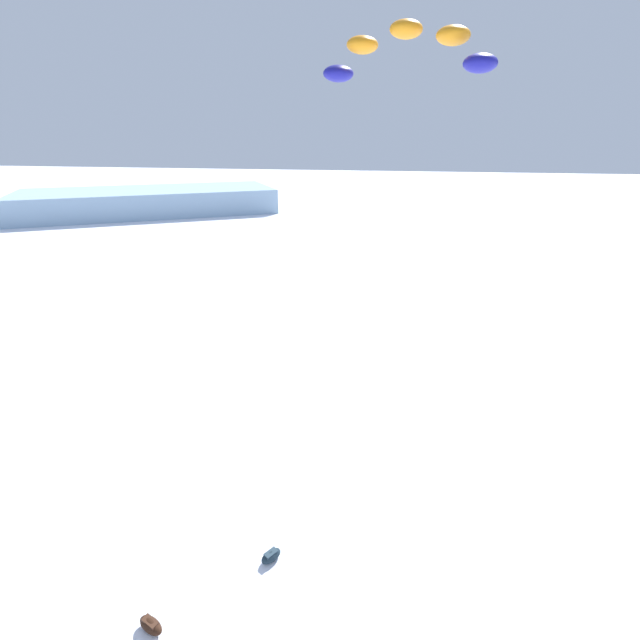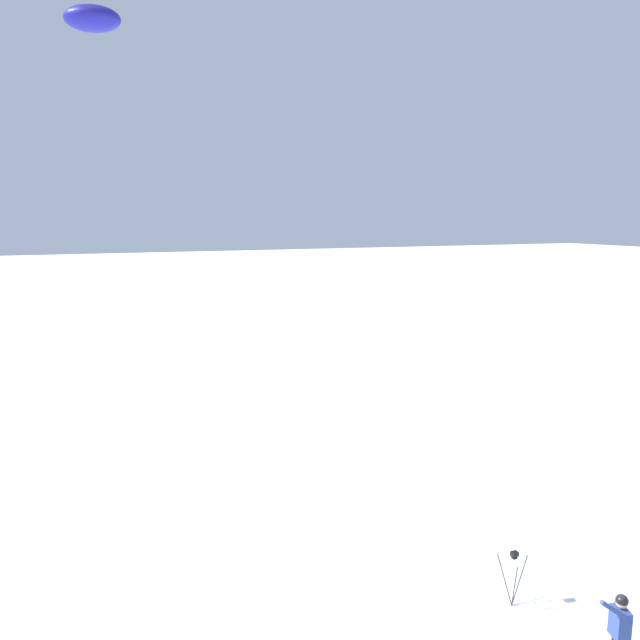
{
  "view_description": "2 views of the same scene",
  "coord_description": "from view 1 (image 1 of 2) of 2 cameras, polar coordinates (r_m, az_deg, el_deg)",
  "views": [
    {
      "loc": [
        -2.8,
        5.27,
        10.69
      ],
      "look_at": [
        -0.93,
        -4.57,
        6.64
      ],
      "focal_mm": 25.76,
      "sensor_mm": 36.0,
      "label": 1
    },
    {
      "loc": [
        8.49,
        -8.99,
        8.79
      ],
      "look_at": [
        -1.03,
        -4.85,
        7.07
      ],
      "focal_mm": 35.39,
      "sensor_mm": 36.0,
      "label": 2
    }
  ],
  "objects": [
    {
      "name": "traction_kite",
      "position": [
        14.05,
        10.51,
        30.12
      ],
      "size": [
        4.82,
        2.59,
        1.34
      ],
      "color": "navy"
    },
    {
      "name": "gear_bag_large",
      "position": [
        13.32,
        -20.27,
        -32.0
      ],
      "size": [
        0.74,
        0.54,
        0.33
      ],
      "color": "black",
      "rests_on": "ground_plane"
    },
    {
      "name": "distant_ridge",
      "position": [
        73.84,
        -20.46,
        13.67
      ],
      "size": [
        37.66,
        30.69,
        3.36
      ],
      "color": "#97B5CE",
      "rests_on": "ground_plane"
    },
    {
      "name": "gear_bag_small",
      "position": [
        13.97,
        -6.11,
        -27.11
      ],
      "size": [
        0.6,
        0.67,
        0.28
      ],
      "color": "#192833",
      "rests_on": "ground_plane"
    }
  ]
}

